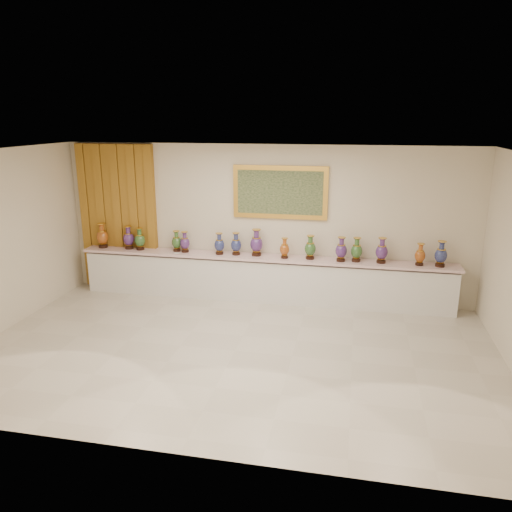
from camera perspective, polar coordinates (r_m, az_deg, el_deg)
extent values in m
plane|color=beige|center=(7.85, -2.42, -10.78)|extent=(8.00, 8.00, 0.00)
plane|color=beige|center=(9.68, 1.02, 3.78)|extent=(8.00, 0.00, 8.00)
plane|color=white|center=(7.05, -2.70, 11.62)|extent=(8.00, 8.00, 0.00)
cube|color=#B57F26|center=(10.59, -15.42, 4.26)|extent=(1.64, 0.14, 2.95)
cube|color=gold|center=(9.49, 2.77, 7.28)|extent=(1.80, 0.06, 1.00)
cube|color=#19321A|center=(9.45, 2.73, 7.25)|extent=(1.62, 0.02, 0.82)
cube|color=white|center=(9.75, 0.74, -2.80)|extent=(7.20, 0.42, 0.81)
cube|color=beige|center=(9.59, 0.73, -0.17)|extent=(7.28, 0.48, 0.05)
cylinder|color=black|center=(10.70, -17.06, 1.07)|extent=(0.18, 0.18, 0.05)
cone|color=gold|center=(10.68, -17.09, 1.36)|extent=(0.16, 0.16, 0.03)
ellipsoid|color=maroon|center=(10.65, -17.15, 2.09)|extent=(0.30, 0.30, 0.29)
cylinder|color=gold|center=(10.62, -17.20, 2.74)|extent=(0.16, 0.16, 0.01)
cylinder|color=maroon|center=(10.61, -17.23, 3.08)|extent=(0.09, 0.09, 0.11)
cone|color=maroon|center=(10.60, -17.26, 3.46)|extent=(0.16, 0.16, 0.04)
cylinder|color=gold|center=(10.59, -17.27, 3.56)|extent=(0.17, 0.17, 0.01)
cylinder|color=black|center=(10.46, -14.29, 0.95)|extent=(0.17, 0.17, 0.05)
cone|color=gold|center=(10.44, -14.31, 1.22)|extent=(0.14, 0.14, 0.03)
ellipsoid|color=#24104B|center=(10.41, -14.36, 1.90)|extent=(0.24, 0.24, 0.27)
cylinder|color=gold|center=(10.39, -14.40, 2.52)|extent=(0.15, 0.15, 0.01)
cylinder|color=#24104B|center=(10.37, -14.42, 2.84)|extent=(0.09, 0.09, 0.10)
cone|color=#24104B|center=(10.36, -14.45, 3.20)|extent=(0.15, 0.15, 0.04)
cylinder|color=gold|center=(10.36, -14.45, 3.30)|extent=(0.15, 0.15, 0.01)
cylinder|color=black|center=(10.32, -13.07, 0.83)|extent=(0.16, 0.16, 0.04)
cone|color=gold|center=(10.31, -13.09, 1.10)|extent=(0.14, 0.14, 0.03)
ellipsoid|color=#0D3218|center=(10.28, -13.13, 1.76)|extent=(0.27, 0.27, 0.26)
cylinder|color=gold|center=(10.26, -13.17, 2.36)|extent=(0.14, 0.14, 0.01)
cylinder|color=#0D3218|center=(10.24, -13.19, 2.67)|extent=(0.08, 0.08, 0.09)
cone|color=#0D3218|center=(10.23, -13.21, 3.02)|extent=(0.14, 0.14, 0.03)
cylinder|color=gold|center=(10.23, -13.21, 3.11)|extent=(0.15, 0.15, 0.01)
cylinder|color=black|center=(10.07, -9.01, 0.66)|extent=(0.15, 0.15, 0.04)
cone|color=gold|center=(10.05, -9.02, 0.91)|extent=(0.13, 0.13, 0.03)
ellipsoid|color=#0D3218|center=(10.03, -9.05, 1.55)|extent=(0.21, 0.21, 0.24)
cylinder|color=gold|center=(10.00, -9.08, 2.12)|extent=(0.13, 0.13, 0.01)
cylinder|color=#0D3218|center=(9.99, -9.09, 2.42)|extent=(0.08, 0.08, 0.09)
cone|color=#0D3218|center=(9.98, -9.10, 2.75)|extent=(0.13, 0.13, 0.03)
cylinder|color=gold|center=(9.97, -9.11, 2.84)|extent=(0.14, 0.14, 0.01)
cylinder|color=black|center=(9.99, -8.09, 0.58)|extent=(0.15, 0.15, 0.04)
cone|color=gold|center=(9.97, -8.10, 0.83)|extent=(0.13, 0.13, 0.03)
ellipsoid|color=#24104B|center=(9.95, -8.13, 1.46)|extent=(0.23, 0.23, 0.24)
cylinder|color=gold|center=(9.92, -8.15, 2.03)|extent=(0.13, 0.13, 0.01)
cylinder|color=#24104B|center=(9.91, -8.16, 2.33)|extent=(0.08, 0.08, 0.09)
cone|color=#24104B|center=(9.90, -8.18, 2.66)|extent=(0.13, 0.13, 0.03)
cylinder|color=gold|center=(9.89, -8.18, 2.75)|extent=(0.14, 0.14, 0.01)
cylinder|color=black|center=(9.75, -4.19, 0.33)|extent=(0.15, 0.15, 0.04)
cone|color=gold|center=(9.74, -4.20, 0.59)|extent=(0.13, 0.13, 0.03)
ellipsoid|color=#0E0E44|center=(9.71, -4.21, 1.26)|extent=(0.22, 0.22, 0.25)
cylinder|color=gold|center=(9.69, -4.22, 1.85)|extent=(0.13, 0.13, 0.01)
cylinder|color=#0E0E44|center=(9.67, -4.23, 2.16)|extent=(0.08, 0.08, 0.09)
cone|color=#0E0E44|center=(9.66, -4.24, 2.51)|extent=(0.13, 0.13, 0.03)
cylinder|color=gold|center=(9.66, -4.24, 2.61)|extent=(0.14, 0.14, 0.01)
cylinder|color=black|center=(9.70, -2.28, 0.28)|extent=(0.15, 0.15, 0.04)
cone|color=gold|center=(9.69, -2.28, 0.55)|extent=(0.14, 0.14, 0.03)
ellipsoid|color=#0E0E44|center=(9.66, -2.29, 1.25)|extent=(0.25, 0.25, 0.25)
cylinder|color=gold|center=(9.63, -2.30, 1.87)|extent=(0.14, 0.14, 0.01)
cylinder|color=#0E0E44|center=(9.62, -2.30, 2.19)|extent=(0.08, 0.08, 0.09)
cone|color=#0E0E44|center=(9.60, -2.30, 2.55)|extent=(0.14, 0.14, 0.03)
cylinder|color=gold|center=(9.60, -2.31, 2.65)|extent=(0.14, 0.14, 0.01)
cylinder|color=black|center=(9.63, 0.05, 0.21)|extent=(0.18, 0.18, 0.05)
cone|color=gold|center=(9.62, 0.05, 0.53)|extent=(0.16, 0.16, 0.03)
ellipsoid|color=#24104B|center=(9.58, 0.05, 1.36)|extent=(0.28, 0.28, 0.30)
cylinder|color=gold|center=(9.55, 0.05, 2.10)|extent=(0.17, 0.17, 0.01)
cylinder|color=#24104B|center=(9.54, 0.05, 2.49)|extent=(0.10, 0.10, 0.11)
cone|color=#24104B|center=(9.52, 0.05, 2.93)|extent=(0.17, 0.17, 0.04)
cylinder|color=gold|center=(9.52, 0.05, 3.04)|extent=(0.17, 0.17, 0.01)
cylinder|color=black|center=(9.48, 3.27, -0.12)|extent=(0.14, 0.14, 0.04)
cone|color=gold|center=(9.47, 3.27, 0.13)|extent=(0.12, 0.12, 0.03)
ellipsoid|color=maroon|center=(9.44, 3.28, 0.76)|extent=(0.21, 0.21, 0.23)
cylinder|color=gold|center=(9.41, 3.29, 1.33)|extent=(0.12, 0.12, 0.01)
cylinder|color=maroon|center=(9.40, 3.30, 1.62)|extent=(0.07, 0.07, 0.08)
cone|color=maroon|center=(9.39, 3.30, 1.96)|extent=(0.12, 0.12, 0.03)
cylinder|color=gold|center=(9.38, 3.30, 2.05)|extent=(0.13, 0.13, 0.01)
cylinder|color=black|center=(9.46, 6.18, -0.20)|extent=(0.16, 0.16, 0.05)
cone|color=gold|center=(9.45, 6.19, 0.09)|extent=(0.14, 0.14, 0.03)
ellipsoid|color=#0D3218|center=(9.41, 6.22, 0.83)|extent=(0.25, 0.25, 0.26)
cylinder|color=gold|center=(9.39, 6.24, 1.49)|extent=(0.14, 0.14, 0.01)
cylinder|color=#0D3218|center=(9.37, 6.25, 1.83)|extent=(0.08, 0.08, 0.10)
cone|color=#0D3218|center=(9.36, 6.26, 2.22)|extent=(0.14, 0.14, 0.04)
cylinder|color=gold|center=(9.35, 6.26, 2.32)|extent=(0.15, 0.15, 0.01)
cylinder|color=black|center=(9.39, 9.66, -0.45)|extent=(0.16, 0.16, 0.05)
cone|color=gold|center=(9.38, 9.68, -0.15)|extent=(0.14, 0.14, 0.03)
ellipsoid|color=#24104B|center=(9.35, 9.71, 0.60)|extent=(0.28, 0.28, 0.27)
cylinder|color=gold|center=(9.32, 9.74, 1.26)|extent=(0.15, 0.15, 0.01)
cylinder|color=#24104B|center=(9.30, 9.76, 1.61)|extent=(0.09, 0.09, 0.10)
cone|color=#24104B|center=(9.29, 9.78, 2.00)|extent=(0.15, 0.15, 0.04)
cylinder|color=gold|center=(9.29, 9.78, 2.11)|extent=(0.15, 0.15, 0.01)
cylinder|color=black|center=(9.43, 11.36, -0.47)|extent=(0.16, 0.16, 0.05)
cone|color=gold|center=(9.42, 11.38, -0.18)|extent=(0.14, 0.14, 0.03)
ellipsoid|color=#0D3218|center=(9.38, 11.42, 0.55)|extent=(0.27, 0.27, 0.26)
cylinder|color=gold|center=(9.36, 11.46, 1.21)|extent=(0.14, 0.14, 0.01)
cylinder|color=#0D3218|center=(9.34, 11.47, 1.55)|extent=(0.08, 0.08, 0.10)
cone|color=#0D3218|center=(9.33, 11.50, 1.94)|extent=(0.14, 0.14, 0.04)
cylinder|color=gold|center=(9.32, 11.50, 2.05)|extent=(0.15, 0.15, 0.01)
cylinder|color=black|center=(9.44, 14.09, -0.62)|extent=(0.17, 0.17, 0.05)
cone|color=gold|center=(9.43, 14.12, -0.32)|extent=(0.15, 0.15, 0.03)
ellipsoid|color=#24104B|center=(9.39, 14.17, 0.45)|extent=(0.27, 0.27, 0.27)
cylinder|color=gold|center=(9.36, 14.22, 1.14)|extent=(0.15, 0.15, 0.01)
cylinder|color=#24104B|center=(9.35, 14.24, 1.49)|extent=(0.09, 0.09, 0.10)
cone|color=#24104B|center=(9.33, 14.27, 1.89)|extent=(0.15, 0.15, 0.04)
cylinder|color=gold|center=(9.33, 14.27, 2.00)|extent=(0.15, 0.15, 0.01)
cylinder|color=black|center=(9.48, 18.15, -0.88)|extent=(0.14, 0.14, 0.04)
cone|color=gold|center=(9.47, 18.18, -0.63)|extent=(0.13, 0.13, 0.03)
ellipsoid|color=maroon|center=(9.44, 18.23, 0.02)|extent=(0.23, 0.23, 0.23)
cylinder|color=gold|center=(9.42, 18.29, 0.61)|extent=(0.13, 0.13, 0.01)
cylinder|color=maroon|center=(9.40, 18.31, 0.91)|extent=(0.08, 0.08, 0.08)
cone|color=maroon|center=(9.39, 18.34, 1.25)|extent=(0.13, 0.13, 0.03)
cylinder|color=gold|center=(9.39, 18.35, 1.34)|extent=(0.13, 0.13, 0.01)
cylinder|color=black|center=(9.52, 20.27, -0.99)|extent=(0.17, 0.17, 0.05)
cone|color=gold|center=(9.51, 20.30, -0.70)|extent=(0.15, 0.15, 0.03)
ellipsoid|color=#0E0E44|center=(9.48, 20.37, 0.06)|extent=(0.22, 0.22, 0.27)
cylinder|color=gold|center=(9.45, 20.44, 0.73)|extent=(0.15, 0.15, 0.01)
cylinder|color=#0E0E44|center=(9.43, 20.47, 1.08)|extent=(0.09, 0.09, 0.10)
cone|color=#0E0E44|center=(9.42, 20.51, 1.47)|extent=(0.15, 0.15, 0.04)
cylinder|color=gold|center=(9.41, 20.52, 1.58)|extent=(0.15, 0.15, 0.01)
cube|color=white|center=(9.92, -9.07, 0.33)|extent=(0.10, 0.06, 0.00)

